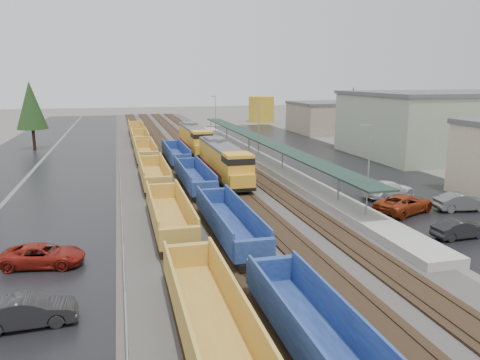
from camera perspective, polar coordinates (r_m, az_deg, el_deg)
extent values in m
cube|color=#302D2B|center=(73.91, -7.08, 3.35)|extent=(20.00, 160.00, 0.08)
cube|color=black|center=(73.37, -11.74, 3.21)|extent=(2.60, 160.00, 0.15)
cube|color=#473326|center=(73.33, -12.31, 3.27)|extent=(0.08, 160.00, 0.07)
cube|color=#473326|center=(73.39, -11.18, 3.33)|extent=(0.08, 160.00, 0.07)
cube|color=black|center=(73.66, -8.63, 3.37)|extent=(2.60, 160.00, 0.15)
cube|color=#473326|center=(73.58, -9.19, 3.43)|extent=(0.08, 160.00, 0.07)
cube|color=#473326|center=(73.72, -8.08, 3.48)|extent=(0.08, 160.00, 0.07)
cube|color=black|center=(74.17, -5.55, 3.51)|extent=(2.60, 160.00, 0.15)
cube|color=#473326|center=(74.05, -6.11, 3.57)|extent=(0.08, 160.00, 0.07)
cube|color=#473326|center=(74.27, -5.01, 3.62)|extent=(0.08, 160.00, 0.07)
cube|color=black|center=(74.89, -2.52, 3.64)|extent=(2.60, 160.00, 0.15)
cube|color=#473326|center=(74.73, -3.07, 3.70)|extent=(0.08, 160.00, 0.07)
cube|color=#473326|center=(75.02, -1.99, 3.75)|extent=(0.08, 160.00, 0.07)
cube|color=black|center=(73.53, -18.76, 2.72)|extent=(10.00, 160.00, 0.02)
cube|color=black|center=(74.97, -26.39, 2.26)|extent=(9.00, 160.00, 0.02)
cube|color=black|center=(69.51, 9.79, 2.67)|extent=(16.00, 100.00, 0.02)
cube|color=#9E9B93|center=(66.14, 2.26, 2.66)|extent=(3.00, 80.00, 0.70)
cylinder|color=gray|center=(42.98, 11.92, -0.79)|extent=(0.16, 0.16, 2.40)
cylinder|color=gray|center=(56.52, 5.19, 2.55)|extent=(0.16, 0.16, 2.40)
cylinder|color=gray|center=(70.66, 1.10, 4.56)|extent=(0.16, 0.16, 2.40)
cylinder|color=gray|center=(85.09, -1.63, 5.88)|extent=(0.16, 0.16, 2.40)
cylinder|color=gray|center=(99.69, -3.58, 6.81)|extent=(0.16, 0.16, 2.40)
cube|color=#1B3126|center=(65.73, 2.28, 5.11)|extent=(2.60, 65.00, 0.15)
cylinder|color=gray|center=(38.24, 15.36, 0.63)|extent=(0.12, 0.12, 8.00)
cube|color=gray|center=(37.42, 15.03, 6.45)|extent=(1.00, 0.15, 0.12)
cylinder|color=gray|center=(65.63, 2.29, 5.80)|extent=(0.12, 0.12, 8.00)
cube|color=gray|center=(65.16, 1.89, 9.20)|extent=(1.00, 0.15, 0.12)
cylinder|color=gray|center=(94.62, -3.01, 7.80)|extent=(0.12, 0.12, 8.00)
cube|color=gray|center=(94.29, -3.34, 10.15)|extent=(1.00, 0.15, 0.12)
cylinder|color=gray|center=(19.47, -13.49, -20.56)|extent=(0.08, 0.08, 2.00)
cylinder|color=gray|center=(26.57, -13.90, -11.25)|extent=(0.08, 0.08, 2.00)
cylinder|color=gray|center=(34.07, -14.12, -5.94)|extent=(0.08, 0.08, 2.00)
cylinder|color=gray|center=(41.75, -14.26, -2.57)|extent=(0.08, 0.08, 2.00)
cylinder|color=gray|center=(49.54, -14.35, -0.25)|extent=(0.08, 0.08, 2.00)
cylinder|color=gray|center=(57.38, -14.42, 1.44)|extent=(0.08, 0.08, 2.00)
cylinder|color=gray|center=(65.26, -14.47, 2.72)|extent=(0.08, 0.08, 2.00)
cylinder|color=gray|center=(73.17, -14.51, 3.72)|extent=(0.08, 0.08, 2.00)
cylinder|color=gray|center=(81.09, -14.55, 4.53)|extent=(0.08, 0.08, 2.00)
cylinder|color=gray|center=(89.03, -14.57, 5.20)|extent=(0.08, 0.08, 2.00)
cylinder|color=gray|center=(96.98, -14.59, 5.75)|extent=(0.08, 0.08, 2.00)
cylinder|color=gray|center=(104.94, -14.61, 6.22)|extent=(0.08, 0.08, 2.00)
cylinder|color=gray|center=(112.90, -14.63, 6.63)|extent=(0.08, 0.08, 2.00)
cylinder|color=gray|center=(120.87, -14.65, 6.98)|extent=(0.08, 0.08, 2.00)
cylinder|color=gray|center=(128.84, -14.66, 7.29)|extent=(0.08, 0.08, 2.00)
cylinder|color=gray|center=(136.82, -14.67, 7.56)|extent=(0.08, 0.08, 2.00)
cylinder|color=gray|center=(144.79, -14.68, 7.80)|extent=(0.08, 0.08, 2.00)
cube|color=gray|center=(73.03, -14.55, 4.50)|extent=(0.05, 160.00, 0.05)
cube|color=#9BAA8F|center=(78.33, 24.77, 6.11)|extent=(30.00, 20.00, 9.00)
cube|color=#59595B|center=(78.05, 25.09, 9.57)|extent=(30.60, 20.40, 0.50)
cube|color=gray|center=(103.30, 11.68, 7.39)|extent=(18.00, 14.00, 6.00)
cube|color=#59595B|center=(103.08, 11.76, 9.19)|extent=(18.36, 14.28, 0.50)
ellipsoid|color=#52614B|center=(213.72, -20.28, 8.52)|extent=(154.00, 110.00, 19.80)
ellipsoid|color=#52614B|center=(228.12, -2.04, 9.46)|extent=(196.00, 140.00, 25.20)
ellipsoid|color=#52614B|center=(261.53, 12.83, 9.53)|extent=(168.00, 120.00, 21.60)
cylinder|color=#332316|center=(84.11, -23.83, 4.59)|extent=(0.50, 0.50, 3.30)
cone|color=#1A3213|center=(83.65, -24.16, 8.32)|extent=(4.84, 4.84, 7.70)
cylinder|color=#332316|center=(80.33, 13.37, 4.88)|extent=(0.50, 0.50, 3.00)
cone|color=#1A3213|center=(79.87, 13.55, 8.44)|extent=(4.40, 4.40, 7.00)
cube|color=black|center=(54.12, -2.12, 0.97)|extent=(2.74, 18.29, 0.37)
cube|color=orange|center=(54.72, -2.34, 2.75)|extent=(2.56, 14.64, 2.74)
cube|color=orange|center=(46.97, -0.26, 1.39)|extent=(2.74, 2.93, 3.11)
cube|color=black|center=(46.81, -0.26, 2.49)|extent=(2.79, 2.97, 0.64)
cube|color=orange|center=(45.60, 0.25, -0.12)|extent=(2.56, 0.91, 1.28)
cube|color=#59595B|center=(54.49, -2.35, 4.27)|extent=(2.61, 14.64, 0.32)
cube|color=maroon|center=(54.66, -3.66, 1.55)|extent=(0.04, 14.64, 0.32)
cube|color=maroon|center=(55.20, -1.01, 1.68)|extent=(0.04, 14.64, 0.32)
cube|color=black|center=(54.20, -2.12, 0.59)|extent=(2.01, 5.49, 0.55)
cube|color=black|center=(48.09, -0.47, -0.81)|extent=(2.20, 3.66, 0.46)
cube|color=black|center=(60.33, -3.43, 1.87)|extent=(2.20, 3.66, 0.46)
cylinder|color=#59595B|center=(55.34, -2.56, 4.68)|extent=(0.64, 0.64, 0.46)
cube|color=#59595B|center=(58.01, -3.12, 4.98)|extent=(2.20, 3.66, 0.46)
cube|color=black|center=(74.48, -5.61, 4.05)|extent=(2.74, 18.29, 0.37)
cube|color=orange|center=(75.17, -5.75, 5.32)|extent=(2.56, 14.64, 2.74)
cube|color=orange|center=(67.27, -4.69, 4.68)|extent=(2.74, 2.93, 3.11)
cube|color=black|center=(67.15, -4.70, 5.45)|extent=(2.79, 2.97, 0.64)
cube|color=orange|center=(65.79, -4.43, 3.70)|extent=(2.56, 0.91, 1.28)
cube|color=#59595B|center=(75.01, -5.77, 6.43)|extent=(2.61, 14.64, 0.32)
cube|color=maroon|center=(75.13, -6.71, 4.45)|extent=(0.04, 14.64, 0.32)
cube|color=maroon|center=(75.52, -4.75, 4.53)|extent=(0.04, 14.64, 0.32)
cube|color=black|center=(74.53, -5.61, 3.77)|extent=(2.01, 5.49, 0.55)
cube|color=black|center=(68.28, -4.76, 3.08)|extent=(2.20, 3.66, 0.46)
cube|color=black|center=(80.79, -6.33, 4.49)|extent=(2.20, 3.66, 0.46)
cylinder|color=#59595B|center=(75.88, -5.88, 6.70)|extent=(0.64, 0.64, 0.46)
cube|color=#59595B|center=(78.59, -6.19, 6.86)|extent=(2.20, 3.66, 0.46)
cube|color=gold|center=(21.63, -3.88, -17.07)|extent=(2.63, 12.43, 0.25)
cube|color=gold|center=(21.04, -7.43, -15.24)|extent=(0.15, 12.43, 1.82)
cube|color=gold|center=(21.44, -0.48, -14.57)|extent=(0.15, 12.43, 1.82)
cube|color=gold|center=(27.07, -6.46, -9.21)|extent=(2.63, 0.51, 1.42)
cube|color=black|center=(26.81, -6.19, -11.76)|extent=(2.02, 2.23, 0.51)
cube|color=gold|center=(36.27, -8.60, -4.82)|extent=(2.63, 12.43, 0.25)
cube|color=gold|center=(35.92, -10.66, -3.55)|extent=(0.15, 12.43, 1.82)
cube|color=gold|center=(36.15, -6.65, -3.31)|extent=(0.15, 12.43, 1.82)
cube|color=gold|center=(29.98, -7.33, -7.05)|extent=(2.63, 0.51, 1.42)
cube|color=gold|center=(42.25, -9.56, -1.39)|extent=(2.63, 0.51, 1.42)
cube|color=black|center=(30.99, -7.44, -8.39)|extent=(2.02, 2.23, 0.51)
cube|color=black|center=(41.82, -9.42, -2.96)|extent=(2.02, 2.23, 0.51)
cube|color=gold|center=(51.70, -10.49, 0.29)|extent=(2.63, 12.43, 0.25)
cube|color=gold|center=(51.45, -11.93, 1.21)|extent=(0.15, 12.43, 1.82)
cube|color=gold|center=(51.62, -9.13, 1.35)|extent=(0.15, 12.43, 1.82)
cube|color=gold|center=(45.30, -9.92, -0.47)|extent=(2.63, 0.51, 1.42)
cube|color=gold|center=(57.86, -10.99, 2.26)|extent=(2.63, 0.51, 1.42)
cube|color=black|center=(46.21, -9.94, -1.51)|extent=(2.02, 2.23, 0.51)
cube|color=black|center=(57.34, -10.90, 1.14)|extent=(2.02, 2.23, 0.51)
cube|color=gold|center=(67.38, -11.50, 3.03)|extent=(2.63, 12.43, 0.25)
cube|color=gold|center=(67.19, -12.61, 3.74)|extent=(0.15, 12.43, 1.82)
cube|color=gold|center=(67.32, -10.46, 3.85)|extent=(0.15, 12.43, 1.82)
cube|color=gold|center=(60.94, -11.18, 2.76)|extent=(2.63, 0.51, 1.42)
cube|color=gold|center=(73.62, -11.81, 4.35)|extent=(2.63, 0.51, 1.42)
cube|color=black|center=(61.81, -11.18, 1.94)|extent=(2.02, 2.23, 0.51)
cube|color=black|center=(73.06, -11.75, 3.49)|extent=(2.02, 2.23, 0.51)
cube|color=gold|center=(83.17, -12.13, 4.74)|extent=(2.63, 12.43, 0.25)
cube|color=gold|center=(83.02, -13.03, 5.32)|extent=(0.15, 12.43, 1.82)
cube|color=gold|center=(83.12, -11.28, 5.40)|extent=(0.15, 12.43, 1.82)
cube|color=gold|center=(76.73, -11.93, 4.66)|extent=(2.63, 0.51, 1.42)
cube|color=gold|center=(89.46, -12.34, 5.70)|extent=(2.63, 0.51, 1.42)
cube|color=black|center=(77.56, -11.92, 3.99)|extent=(2.02, 2.23, 0.51)
cube|color=black|center=(88.87, -12.29, 5.01)|extent=(2.02, 2.23, 0.51)
cube|color=gold|center=(99.02, -12.56, 5.90)|extent=(2.63, 12.43, 0.25)
cube|color=gold|center=(98.90, -13.32, 6.39)|extent=(0.15, 12.43, 1.82)
cube|color=gold|center=(98.98, -11.85, 6.46)|extent=(0.15, 12.43, 1.82)
cube|color=gold|center=(92.57, -12.43, 5.92)|extent=(2.63, 0.51, 1.42)
cube|color=gold|center=(105.33, -12.72, 6.65)|extent=(2.63, 0.51, 1.42)
cube|color=black|center=(93.39, -12.42, 5.34)|extent=(2.02, 2.23, 0.51)
cube|color=black|center=(104.73, -12.68, 6.06)|extent=(2.02, 2.23, 0.51)
cube|color=navy|center=(20.11, 9.93, -19.80)|extent=(2.51, 12.86, 0.24)
cube|color=navy|center=(19.25, 6.58, -18.26)|extent=(0.14, 12.86, 1.74)
cube|color=navy|center=(20.15, 13.29, -17.03)|extent=(0.14, 12.86, 1.74)
cube|color=navy|center=(25.27, 3.70, -10.91)|extent=(2.51, 0.48, 1.35)
cube|color=black|center=(25.09, 4.16, -13.52)|extent=(1.93, 2.12, 0.48)
cube|color=navy|center=(34.18, -1.36, -5.80)|extent=(2.51, 12.86, 0.24)
cube|color=navy|center=(33.68, -3.37, -4.55)|extent=(0.14, 12.86, 1.74)
cube|color=navy|center=(34.20, 0.60, -4.26)|extent=(0.14, 12.86, 1.74)
cube|color=navy|center=(27.91, 1.77, -8.58)|extent=(2.51, 0.48, 1.35)
cube|color=navy|center=(40.21, -3.52, -2.03)|extent=(2.51, 0.48, 1.35)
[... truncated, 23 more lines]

